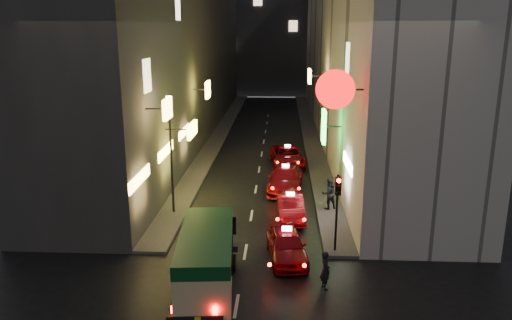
% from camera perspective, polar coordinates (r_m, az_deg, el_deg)
% --- Properties ---
extents(building_left, '(7.61, 52.00, 18.00)m').
position_cam_1_polar(building_left, '(46.99, -9.00, 13.79)').
color(building_left, '#383633').
rests_on(building_left, ground).
extents(building_right, '(8.03, 52.00, 18.00)m').
position_cam_1_polar(building_right, '(46.46, 11.29, 13.68)').
color(building_right, '#B0AAA1').
rests_on(building_right, ground).
extents(building_far, '(30.00, 10.00, 22.00)m').
position_cam_1_polar(building_far, '(78.04, 1.91, 15.78)').
color(building_far, '#353439').
rests_on(building_far, ground).
extents(sidewalk_left, '(1.50, 52.00, 0.15)m').
position_cam_1_polar(sidewalk_left, '(47.37, -4.12, 3.06)').
color(sidewalk_left, '#4D4B48').
rests_on(sidewalk_left, ground).
extents(sidewalk_right, '(1.50, 52.00, 0.15)m').
position_cam_1_polar(sidewalk_right, '(47.09, 6.21, 2.94)').
color(sidewalk_right, '#4D4B48').
rests_on(sidewalk_right, ground).
extents(minibus, '(2.40, 5.67, 2.37)m').
position_cam_1_polar(minibus, '(19.13, -5.71, -10.70)').
color(minibus, '#D7BC86').
rests_on(minibus, ground).
extents(taxi_near, '(2.58, 5.02, 1.70)m').
position_cam_1_polar(taxi_near, '(21.86, 3.52, -9.38)').
color(taxi_near, maroon).
rests_on(taxi_near, ground).
extents(taxi_second, '(2.20, 4.73, 1.64)m').
position_cam_1_polar(taxi_second, '(26.33, 3.93, -5.16)').
color(taxi_second, maroon).
rests_on(taxi_second, ground).
extents(taxi_third, '(2.59, 5.50, 1.87)m').
position_cam_1_polar(taxi_third, '(30.84, 3.38, -1.90)').
color(taxi_third, maroon).
rests_on(taxi_third, ground).
extents(taxi_far, '(2.58, 5.21, 1.77)m').
position_cam_1_polar(taxi_far, '(36.39, 3.62, 0.62)').
color(taxi_far, maroon).
rests_on(taxi_far, ground).
extents(pedestrian_crossing, '(0.54, 0.66, 1.73)m').
position_cam_1_polar(pedestrian_crossing, '(19.65, 7.92, -12.10)').
color(pedestrian_crossing, black).
rests_on(pedestrian_crossing, ground).
extents(pedestrian_sidewalk, '(0.85, 0.70, 1.95)m').
position_cam_1_polar(pedestrian_sidewalk, '(27.42, 8.32, -3.59)').
color(pedestrian_sidewalk, black).
rests_on(pedestrian_sidewalk, sidewalk_right).
extents(traffic_light, '(0.26, 0.43, 3.50)m').
position_cam_1_polar(traffic_light, '(21.80, 9.31, -4.19)').
color(traffic_light, black).
rests_on(traffic_light, sidewalk_right).
extents(lamp_post, '(0.28, 0.28, 6.22)m').
position_cam_1_polar(lamp_post, '(26.35, -9.70, 1.47)').
color(lamp_post, black).
rests_on(lamp_post, sidewalk_left).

